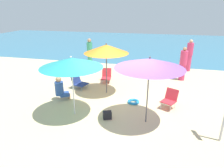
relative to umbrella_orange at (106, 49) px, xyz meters
The scene contains 14 objects.
ground_plane 2.55m from the umbrella_orange, 60.82° to the right, with size 40.00×40.00×0.00m, color beige.
sea_water 12.75m from the umbrella_orange, 86.15° to the left, with size 40.00×16.00×0.01m, color teal.
umbrella_orange is the anchor object (origin of this frame).
umbrella_teal 2.13m from the umbrella_orange, 105.55° to the right, with size 1.99×1.99×2.01m.
umbrella_purple 2.69m from the umbrella_orange, 47.60° to the right, with size 2.04×2.04×2.11m.
beach_chair_a 2.06m from the umbrella_orange, 105.42° to the left, with size 0.53×0.65×0.63m.
beach_chair_b 3.06m from the umbrella_orange, 17.63° to the right, with size 0.65×0.68×0.68m.
beach_chair_c 2.08m from the umbrella_orange, behind, with size 0.73×0.70×0.61m.
person_a 3.89m from the umbrella_orange, 119.83° to the left, with size 0.31×0.31×1.75m.
person_b 2.36m from the umbrella_orange, 144.21° to the right, with size 0.55×0.50×0.96m.
person_c 5.59m from the umbrella_orange, 48.63° to the left, with size 0.34×0.34×1.76m.
person_d 4.14m from the umbrella_orange, 37.34° to the left, with size 0.34×0.34×1.64m.
swim_ring 2.31m from the umbrella_orange, 30.43° to the right, with size 0.45×0.45×0.10m, color #238CD8.
beach_bag 2.78m from the umbrella_orange, 74.50° to the right, with size 0.27×0.18×0.26m, color black.
Camera 1 is at (1.27, -6.25, 3.43)m, focal length 33.04 mm.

